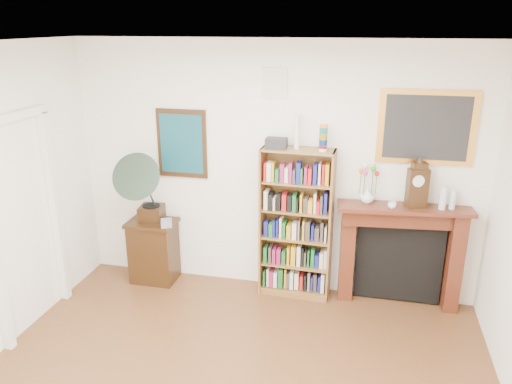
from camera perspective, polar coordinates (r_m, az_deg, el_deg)
room at (r=3.25m, az=-6.51°, el=-9.77°), size 4.51×5.01×2.81m
door_casing at (r=5.30m, az=-25.08°, el=-1.56°), size 0.08×1.02×2.17m
teal_poster at (r=5.70m, az=-8.47°, el=5.49°), size 0.58×0.04×0.78m
small_picture at (r=5.29m, az=2.09°, el=12.35°), size 0.26×0.04×0.30m
gilt_painting at (r=5.29m, az=18.90°, el=6.96°), size 0.95×0.04×0.75m
bookshelf at (r=5.45m, az=4.63°, el=-2.76°), size 0.79×0.31×1.95m
side_cabinet at (r=6.07m, az=-11.60°, el=-6.60°), size 0.55×0.40×0.76m
fireplace at (r=5.58m, az=16.17°, el=-5.94°), size 1.39×0.46×1.15m
gramophone at (r=5.70m, az=-12.72°, el=0.99°), size 0.59×0.71×0.87m
cd_stack at (r=5.73m, az=-10.20°, el=-3.51°), size 0.16×0.16×0.08m
mantel_clock at (r=5.29m, az=17.96°, el=0.66°), size 0.23×0.17×0.47m
flower_vase at (r=5.34m, az=12.60°, el=-0.38°), size 0.18×0.18×0.16m
teacup at (r=5.25m, az=15.29°, el=-1.47°), size 0.09×0.09×0.07m
bottle_left at (r=5.35m, az=20.59°, el=-0.64°), size 0.07×0.07×0.24m
bottle_right at (r=5.40m, az=21.55°, el=-0.82°), size 0.06×0.06×0.20m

